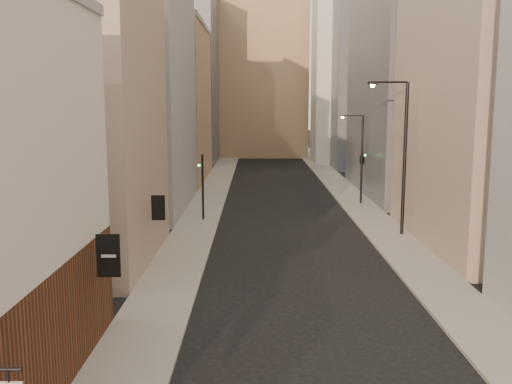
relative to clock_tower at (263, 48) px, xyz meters
name	(u,v)px	position (x,y,z in m)	size (l,w,h in m)	color
sidewalk_left	(216,185)	(-5.50, -37.00, -17.56)	(3.00, 140.00, 0.15)	gray
sidewalk_right	(338,185)	(7.50, -37.00, -17.56)	(3.00, 140.00, 0.15)	gray
left_bldg_beige	(75,117)	(-11.00, -66.00, -9.63)	(8.00, 12.00, 16.00)	gray
left_bldg_grey	(136,87)	(-11.00, -50.00, -7.63)	(8.00, 16.00, 20.00)	#A3A2A7
left_bldg_tan	(169,105)	(-11.00, -32.00, -9.13)	(8.00, 18.00, 17.00)	tan
left_bldg_wingrid	(189,80)	(-11.00, -12.00, -5.63)	(8.00, 20.00, 24.00)	gray
right_bldg_beige	(493,82)	(13.00, -62.00, -7.63)	(8.00, 16.00, 20.00)	gray
right_bldg_wingrid	(408,57)	(13.00, -42.00, -4.63)	(8.00, 20.00, 26.00)	gray
clock_tower	(263,48)	(0.00, 0.00, 0.00)	(14.00, 14.00, 44.90)	tan
white_tower	(343,32)	(11.00, -14.00, 0.97)	(8.00, 8.00, 41.50)	silver
streetlamp_mid	(401,149)	(8.12, -59.97, -11.86)	(2.65, 0.28, 10.10)	black
streetlamp_far	(360,154)	(7.61, -48.17, -13.22)	(2.02, 0.47, 7.72)	black
traffic_light_left	(203,177)	(-5.20, -55.22, -14.27)	(0.53, 0.39, 5.00)	black
traffic_light_right	(362,158)	(8.02, -47.19, -13.68)	(0.76, 0.76, 5.00)	black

